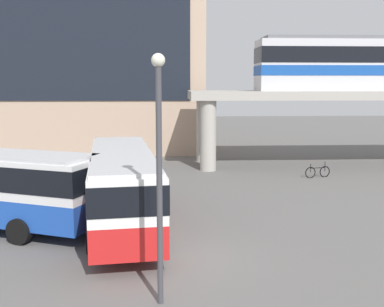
{
  "coord_description": "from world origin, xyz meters",
  "views": [
    {
      "loc": [
        -0.57,
        -15.85,
        6.01
      ],
      "look_at": [
        0.78,
        9.79,
        2.2
      ],
      "focal_mm": 44.76,
      "sensor_mm": 36.0,
      "label": 1
    }
  ],
  "objects": [
    {
      "name": "station_building",
      "position": [
        -10.2,
        28.36,
        8.49
      ],
      "size": [
        25.6,
        10.91,
        16.97
      ],
      "color": "tan",
      "rests_on": "ground_plane"
    },
    {
      "name": "lamp_post",
      "position": [
        -0.78,
        -3.4,
        3.96
      ],
      "size": [
        0.36,
        0.36,
        6.76
      ],
      "color": "#3F3F44",
      "rests_on": "ground_plane"
    },
    {
      "name": "ground_plane",
      "position": [
        0.0,
        10.0,
        0.0
      ],
      "size": [
        120.0,
        120.0,
        0.0
      ],
      "primitive_type": "plane",
      "color": "#605E5B"
    },
    {
      "name": "bus_main",
      "position": [
        -2.45,
        3.79,
        1.99
      ],
      "size": [
        3.9,
        11.27,
        3.22
      ],
      "color": "red",
      "rests_on": "ground_plane"
    },
    {
      "name": "bicycle_black",
      "position": [
        9.04,
        13.75,
        0.36
      ],
      "size": [
        1.75,
        0.51,
        1.04
      ],
      "color": "black",
      "rests_on": "ground_plane"
    }
  ]
}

